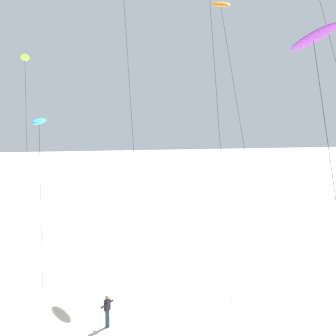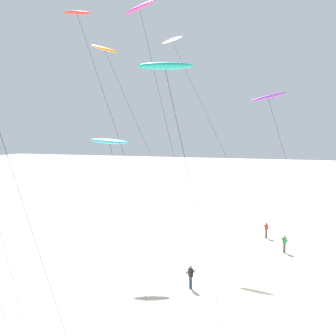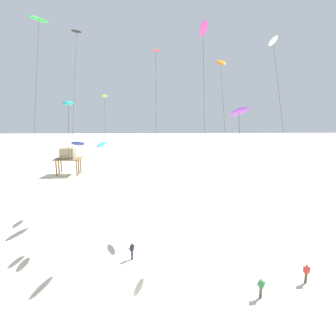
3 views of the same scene
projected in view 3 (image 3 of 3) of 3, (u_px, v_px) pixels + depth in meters
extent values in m
plane|color=beige|center=(154.00, 296.00, 23.40)|extent=(260.00, 260.00, 0.00)
ellipsoid|color=purple|center=(239.00, 112.00, 21.79)|extent=(1.18, 3.07, 0.96)
cylinder|color=#262626|center=(242.00, 215.00, 21.16)|extent=(0.09, 4.33, 13.85)
ellipsoid|color=red|center=(156.00, 50.00, 34.47)|extent=(1.33, 3.00, 0.71)
cylinder|color=#262626|center=(156.00, 144.00, 33.10)|extent=(0.14, 7.19, 20.36)
ellipsoid|color=#8CD833|center=(105.00, 96.00, 41.95)|extent=(0.84, 2.59, 0.50)
cylinder|color=#262626|center=(105.00, 154.00, 41.90)|extent=(0.08, 3.46, 15.43)
ellipsoid|color=teal|center=(68.00, 103.00, 25.88)|extent=(1.47, 3.16, 0.47)
cylinder|color=#262626|center=(69.00, 191.00, 25.76)|extent=(0.08, 3.40, 14.42)
ellipsoid|color=green|center=(39.00, 19.00, 34.06)|extent=(1.82, 3.41, 0.38)
cylinder|color=#262626|center=(34.00, 129.00, 32.54)|extent=(0.15, 8.24, 23.66)
ellipsoid|color=navy|center=(78.00, 144.00, 37.24)|extent=(1.54, 3.44, 1.28)
cylinder|color=#262626|center=(78.00, 185.00, 37.04)|extent=(0.06, 2.53, 9.55)
ellipsoid|color=orange|center=(221.00, 63.00, 36.56)|extent=(1.17, 2.92, 1.34)
cylinder|color=#262626|center=(226.00, 148.00, 34.20)|extent=(0.17, 9.02, 19.25)
ellipsoid|color=#D8339E|center=(203.00, 29.00, 30.98)|extent=(0.99, 3.04, 1.40)
cylinder|color=#262626|center=(205.00, 140.00, 30.70)|extent=(0.11, 5.34, 21.89)
ellipsoid|color=black|center=(76.00, 31.00, 41.07)|extent=(1.27, 2.93, 0.60)
cylinder|color=#262626|center=(73.00, 124.00, 38.95)|extent=(0.17, 9.53, 23.98)
ellipsoid|color=white|center=(273.00, 41.00, 30.66)|extent=(0.73, 2.40, 0.82)
cylinder|color=#262626|center=(286.00, 150.00, 27.92)|extent=(0.18, 10.06, 20.64)
ellipsoid|color=#33BFE0|center=(101.00, 144.00, 31.02)|extent=(0.87, 2.78, 0.57)
cylinder|color=#262626|center=(102.00, 197.00, 30.91)|extent=(0.06, 2.52, 10.32)
cylinder|color=#4C4738|center=(306.00, 278.00, 24.98)|extent=(0.22, 0.22, 0.88)
cube|color=red|center=(307.00, 270.00, 24.83)|extent=(0.39, 0.33, 0.58)
sphere|color=#9E7051|center=(307.00, 266.00, 24.74)|extent=(0.20, 0.20, 0.20)
cylinder|color=red|center=(310.00, 270.00, 24.73)|extent=(0.30, 0.49, 0.39)
cylinder|color=red|center=(304.00, 269.00, 24.90)|extent=(0.30, 0.49, 0.39)
cylinder|color=navy|center=(132.00, 255.00, 28.79)|extent=(0.22, 0.22, 0.88)
cube|color=black|center=(132.00, 248.00, 28.63)|extent=(0.37, 0.39, 0.58)
sphere|color=#9E7051|center=(132.00, 244.00, 28.55)|extent=(0.20, 0.20, 0.20)
cylinder|color=black|center=(130.00, 248.00, 28.45)|extent=(0.45, 0.38, 0.39)
cylinder|color=black|center=(133.00, 247.00, 28.80)|extent=(0.45, 0.38, 0.39)
cylinder|color=#4C4738|center=(261.00, 293.00, 23.04)|extent=(0.22, 0.22, 0.88)
cube|color=#338C4C|center=(261.00, 284.00, 22.88)|extent=(0.39, 0.37, 0.58)
sphere|color=beige|center=(262.00, 279.00, 22.80)|extent=(0.20, 0.20, 0.20)
cylinder|color=#338C4C|center=(264.00, 285.00, 22.74)|extent=(0.39, 0.44, 0.39)
cylinder|color=#338C4C|center=(258.00, 283.00, 23.01)|extent=(0.39, 0.44, 0.39)
cylinder|color=#846647|center=(56.00, 169.00, 61.49)|extent=(0.28, 0.28, 3.20)
cylinder|color=#846647|center=(77.00, 168.00, 61.59)|extent=(0.28, 0.28, 3.20)
cylinder|color=#846647|center=(61.00, 165.00, 64.55)|extent=(0.28, 0.28, 3.20)
cylinder|color=#846647|center=(81.00, 165.00, 64.65)|extent=(0.28, 0.28, 3.20)
cylinder|color=#846647|center=(59.00, 167.00, 63.02)|extent=(0.28, 0.28, 3.20)
cylinder|color=#846647|center=(79.00, 167.00, 63.12)|extent=(0.28, 0.28, 3.20)
cube|color=#846647|center=(68.00, 159.00, 62.71)|extent=(5.14, 3.91, 0.24)
cube|color=#9E896B|center=(68.00, 153.00, 62.46)|extent=(2.83, 2.34, 2.16)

